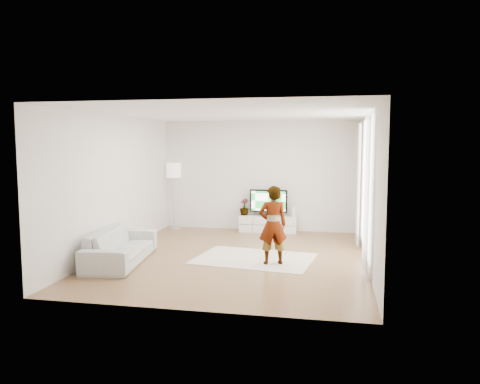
% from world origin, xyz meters
% --- Properties ---
extents(floor, '(6.00, 6.00, 0.00)m').
position_xyz_m(floor, '(0.00, 0.00, 0.00)').
color(floor, '#8F6040').
rests_on(floor, ground).
extents(ceiling, '(6.00, 6.00, 0.00)m').
position_xyz_m(ceiling, '(0.00, 0.00, 2.80)').
color(ceiling, white).
rests_on(ceiling, wall_back).
extents(wall_left, '(0.02, 6.00, 2.80)m').
position_xyz_m(wall_left, '(-2.50, 0.00, 1.40)').
color(wall_left, silver).
rests_on(wall_left, floor).
extents(wall_right, '(0.02, 6.00, 2.80)m').
position_xyz_m(wall_right, '(2.50, 0.00, 1.40)').
color(wall_right, silver).
rests_on(wall_right, floor).
extents(wall_back, '(5.00, 0.02, 2.80)m').
position_xyz_m(wall_back, '(0.00, 3.00, 1.40)').
color(wall_back, silver).
rests_on(wall_back, floor).
extents(wall_front, '(5.00, 0.02, 2.80)m').
position_xyz_m(wall_front, '(0.00, -3.00, 1.40)').
color(wall_front, silver).
rests_on(wall_front, floor).
extents(window, '(0.01, 2.60, 2.50)m').
position_xyz_m(window, '(2.48, 0.30, 1.45)').
color(window, white).
rests_on(window, wall_right).
extents(curtain_near, '(0.04, 0.70, 2.60)m').
position_xyz_m(curtain_near, '(2.40, -1.00, 1.35)').
color(curtain_near, white).
rests_on(curtain_near, floor).
extents(curtain_far, '(0.04, 0.70, 2.60)m').
position_xyz_m(curtain_far, '(2.40, 1.60, 1.35)').
color(curtain_far, white).
rests_on(curtain_far, floor).
extents(media_console, '(1.45, 0.41, 0.41)m').
position_xyz_m(media_console, '(0.27, 2.76, 0.20)').
color(media_console, white).
rests_on(media_console, floor).
extents(television, '(0.95, 0.19, 0.66)m').
position_xyz_m(television, '(0.27, 2.79, 0.77)').
color(television, black).
rests_on(television, media_console).
extents(game_console, '(0.09, 0.19, 0.24)m').
position_xyz_m(game_console, '(0.91, 2.76, 0.53)').
color(game_console, white).
rests_on(game_console, media_console).
extents(potted_plant, '(0.30, 0.30, 0.42)m').
position_xyz_m(potted_plant, '(-0.34, 2.77, 0.62)').
color(potted_plant, '#3F7238').
rests_on(potted_plant, media_console).
extents(rug, '(2.41, 1.88, 0.01)m').
position_xyz_m(rug, '(0.39, -0.06, 0.01)').
color(rug, beige).
rests_on(rug, floor).
extents(player, '(0.62, 0.50, 1.46)m').
position_xyz_m(player, '(0.79, -0.38, 0.74)').
color(player, '#334772').
rests_on(player, rug).
extents(sofa, '(1.11, 2.25, 0.63)m').
position_xyz_m(sofa, '(-2.03, -0.79, 0.32)').
color(sofa, '#ACABA7').
rests_on(sofa, floor).
extents(floor_lamp, '(0.38, 0.38, 1.72)m').
position_xyz_m(floor_lamp, '(-2.20, 2.70, 1.46)').
color(floor_lamp, silver).
rests_on(floor_lamp, floor).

